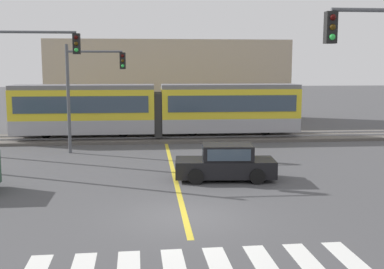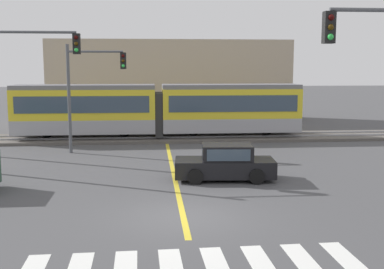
{
  "view_description": "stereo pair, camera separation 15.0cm",
  "coord_description": "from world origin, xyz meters",
  "px_view_note": "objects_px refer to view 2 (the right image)",
  "views": [
    {
      "loc": [
        -1.17,
        -14.9,
        4.81
      ],
      "look_at": [
        0.94,
        7.46,
        1.6
      ],
      "focal_mm": 45.0,
      "sensor_mm": 36.0,
      "label": 1
    },
    {
      "loc": [
        -1.02,
        -14.92,
        4.81
      ],
      "look_at": [
        0.94,
        7.46,
        1.6
      ],
      "focal_mm": 45.0,
      "sensor_mm": 36.0,
      "label": 2
    }
  ],
  "objects_px": {
    "sedan_crossing": "(225,163)",
    "traffic_light_mid_left": "(17,74)",
    "traffic_light_far_left": "(88,82)",
    "light_rail_tram": "(159,108)"
  },
  "relations": [
    {
      "from": "light_rail_tram",
      "to": "traffic_light_far_left",
      "type": "xyz_separation_m",
      "value": [
        -3.93,
        -4.56,
        1.89
      ]
    },
    {
      "from": "sedan_crossing",
      "to": "traffic_light_mid_left",
      "type": "height_order",
      "value": "traffic_light_mid_left"
    },
    {
      "from": "sedan_crossing",
      "to": "traffic_light_mid_left",
      "type": "relative_size",
      "value": 0.64
    },
    {
      "from": "traffic_light_far_left",
      "to": "traffic_light_mid_left",
      "type": "bearing_deg",
      "value": -116.68
    },
    {
      "from": "sedan_crossing",
      "to": "traffic_light_far_left",
      "type": "distance_m",
      "value": 10.14
    },
    {
      "from": "light_rail_tram",
      "to": "traffic_light_far_left",
      "type": "bearing_deg",
      "value": -130.71
    },
    {
      "from": "light_rail_tram",
      "to": "traffic_light_far_left",
      "type": "height_order",
      "value": "traffic_light_far_left"
    },
    {
      "from": "traffic_light_far_left",
      "to": "light_rail_tram",
      "type": "bearing_deg",
      "value": 49.29
    },
    {
      "from": "light_rail_tram",
      "to": "traffic_light_mid_left",
      "type": "height_order",
      "value": "traffic_light_mid_left"
    },
    {
      "from": "sedan_crossing",
      "to": "traffic_light_mid_left",
      "type": "xyz_separation_m",
      "value": [
        -9.0,
        2.11,
        3.75
      ]
    }
  ]
}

